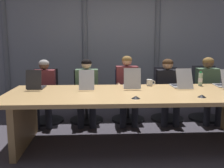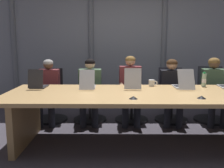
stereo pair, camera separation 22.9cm
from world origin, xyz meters
The scene contains 21 objects.
ground_plane centered at (0.00, 0.00, 0.00)m, with size 12.91×12.91×0.00m, color #47424C.
conference_table centered at (0.00, 0.00, 0.59)m, with size 3.62×1.33×0.74m.
curtain_backdrop centered at (0.00, 2.25, 1.53)m, with size 6.45×0.17×3.06m.
laptop_left_end centered at (-1.46, 0.35, 0.80)m, with size 0.23×0.36×0.30m.
laptop_left_mid centered at (-0.70, 0.33, 0.80)m, with size 0.23×0.46×0.29m.
laptop_center centered at (-0.03, 0.35, 0.80)m, with size 0.28×0.43×0.31m.
laptop_right_mid centered at (0.73, 0.35, 0.80)m, with size 0.24×0.48×0.30m.
office_chair_left_end centered at (-1.48, 1.13, 0.35)m, with size 0.60×0.60×0.94m.
office_chair_left_mid centered at (-0.76, 1.13, 0.35)m, with size 0.60×0.60×0.91m.
office_chair_center centered at (0.01, 1.13, 0.35)m, with size 0.60×0.60×0.92m.
office_chair_right_mid centered at (0.74, 1.13, 0.36)m, with size 0.60×0.60×0.96m.
office_chair_right_end centered at (1.47, 1.13, 0.37)m, with size 0.60×0.60×0.98m.
person_left_end centered at (-1.48, 0.96, 0.64)m, with size 0.39×0.56×1.13m.
person_left_mid centered at (-0.74, 0.97, 0.64)m, with size 0.41×0.55×1.14m.
person_center centered at (-0.02, 0.97, 0.67)m, with size 0.39×0.55×1.19m.
person_right_mid centered at (0.71, 0.97, 0.65)m, with size 0.41×0.56×1.13m.
person_right_end centered at (1.45, 0.97, 0.66)m, with size 0.42×0.57×1.16m.
water_bottle_primary centered at (1.10, 0.50, 0.84)m, with size 0.07×0.07×0.23m.
coffee_mug_near centered at (0.29, 0.53, 0.79)m, with size 0.14×0.09×0.10m.
conference_mic_left_side centered at (0.78, -0.37, 0.76)m, with size 0.11×0.11×0.04m, color black.
conference_mic_middle centered at (-0.07, -0.40, 0.76)m, with size 0.11×0.11×0.04m, color black.
Camera 2 is at (-0.30, -3.48, 1.43)m, focal length 41.07 mm.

